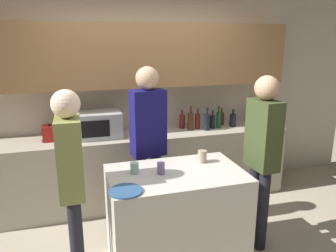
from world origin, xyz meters
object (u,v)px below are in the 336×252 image
at_px(cup_1, 161,168).
at_px(person_right, 262,148).
at_px(bottle_6, 221,118).
at_px(person_left, 71,174).
at_px(bottle_7, 233,120).
at_px(person_center, 148,136).
at_px(plate_on_island, 126,191).
at_px(cup_2, 135,168).
at_px(bottle_2, 198,121).
at_px(microwave, 99,125).
at_px(toaster, 55,133).
at_px(bottle_0, 182,121).
at_px(potted_plant, 250,110).
at_px(bottle_1, 191,121).
at_px(bottle_4, 213,121).
at_px(bottle_5, 219,119).
at_px(cup_0, 202,156).
at_px(bottle_3, 207,121).

xyz_separation_m(cup_1, person_right, (1.00, 0.05, 0.07)).
relative_size(bottle_6, person_left, 0.14).
bearing_deg(bottle_7, person_center, -153.07).
xyz_separation_m(plate_on_island, person_center, (0.38, 0.88, 0.15)).
bearing_deg(cup_2, bottle_2, 49.30).
height_order(microwave, person_left, person_left).
xyz_separation_m(toaster, cup_1, (0.90, -1.31, -0.03)).
bearing_deg(person_center, bottle_0, -138.23).
height_order(potted_plant, bottle_1, potted_plant).
bearing_deg(toaster, cup_2, -60.77).
height_order(bottle_4, plate_on_island, bottle_4).
xyz_separation_m(potted_plant, bottle_5, (-0.48, -0.03, -0.09)).
distance_m(potted_plant, cup_0, 1.65).
distance_m(microwave, bottle_5, 1.54).
xyz_separation_m(bottle_2, cup_2, (-1.06, -1.24, -0.04)).
bearing_deg(microwave, bottle_7, -0.54).
xyz_separation_m(microwave, bottle_6, (1.64, 0.10, -0.06)).
distance_m(bottle_0, bottle_6, 0.57).
bearing_deg(person_center, bottle_3, -155.69).
bearing_deg(bottle_1, potted_plant, 1.14).
bearing_deg(person_left, bottle_3, 126.60).
bearing_deg(plate_on_island, bottle_0, 58.39).
height_order(cup_2, person_left, person_left).
distance_m(microwave, cup_2, 1.25).
xyz_separation_m(bottle_0, cup_1, (-0.67, -1.40, -0.03)).
bearing_deg(bottle_5, bottle_1, 178.47).
xyz_separation_m(bottle_7, cup_0, (-0.90, -1.14, -0.02)).
distance_m(bottle_3, cup_1, 1.54).
xyz_separation_m(bottle_4, cup_1, (-1.05, -1.28, -0.03)).
bearing_deg(bottle_4, bottle_5, -2.51).
height_order(microwave, cup_0, microwave).
bearing_deg(person_center, microwave, -65.92).
bearing_deg(cup_1, toaster, 124.60).
bearing_deg(cup_0, person_left, -172.90).
bearing_deg(bottle_4, person_center, -147.01).
bearing_deg(bottle_1, bottle_5, -1.53).
distance_m(toaster, bottle_5, 2.03).
bearing_deg(plate_on_island, bottle_5, 46.04).
distance_m(bottle_4, bottle_6, 0.23).
relative_size(toaster, bottle_5, 0.90).
bearing_deg(toaster, bottle_1, -0.60).
height_order(bottle_0, bottle_2, bottle_2).
xyz_separation_m(toaster, plate_on_island, (0.56, -1.56, -0.07)).
bearing_deg(microwave, person_right, -41.87).
bearing_deg(bottle_4, plate_on_island, -132.26).
relative_size(bottle_3, plate_on_island, 1.12).
height_order(bottle_5, bottle_6, bottle_5).
distance_m(bottle_4, cup_0, 1.28).
xyz_separation_m(toaster, potted_plant, (2.51, 0.00, 0.11)).
xyz_separation_m(bottle_5, bottle_6, (0.10, 0.13, -0.02)).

